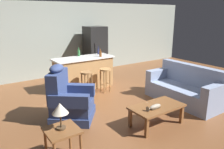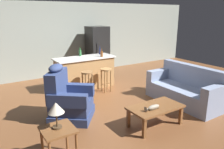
% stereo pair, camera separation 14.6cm
% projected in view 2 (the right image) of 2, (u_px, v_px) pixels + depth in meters
% --- Properties ---
extents(ground_plane, '(12.00, 12.00, 0.00)m').
position_uv_depth(ground_plane, '(109.00, 102.00, 5.65)').
color(ground_plane, brown).
extents(back_wall, '(12.00, 0.05, 2.60)m').
position_uv_depth(back_wall, '(62.00, 40.00, 7.83)').
color(back_wall, '#939E93').
rests_on(back_wall, ground_plane).
extents(coffee_table, '(1.10, 0.60, 0.42)m').
position_uv_depth(coffee_table, '(155.00, 109.00, 4.37)').
color(coffee_table, brown).
rests_on(coffee_table, ground_plane).
extents(fish_figurine, '(0.34, 0.10, 0.10)m').
position_uv_depth(fish_figurine, '(152.00, 108.00, 4.19)').
color(fish_figurine, '#4C3823').
rests_on(fish_figurine, coffee_table).
extents(couch, '(0.84, 1.90, 0.94)m').
position_uv_depth(couch, '(186.00, 90.00, 5.53)').
color(couch, '#8493B2').
rests_on(couch, ground_plane).
extents(recliner_near_lamp, '(1.18, 1.18, 1.20)m').
position_uv_depth(recliner_near_lamp, '(68.00, 100.00, 4.66)').
color(recliner_near_lamp, navy).
rests_on(recliner_near_lamp, ground_plane).
extents(end_table, '(0.48, 0.48, 0.56)m').
position_uv_depth(end_table, '(58.00, 134.00, 3.26)').
color(end_table, brown).
rests_on(end_table, ground_plane).
extents(table_lamp, '(0.24, 0.24, 0.41)m').
position_uv_depth(table_lamp, '(56.00, 109.00, 3.17)').
color(table_lamp, '#4C3823').
rests_on(table_lamp, end_table).
extents(kitchen_island, '(1.80, 0.70, 0.95)m').
position_uv_depth(kitchen_island, '(85.00, 72.00, 6.62)').
color(kitchen_island, '#AD7F4C').
rests_on(kitchen_island, ground_plane).
extents(bar_stool_left, '(0.32, 0.32, 0.68)m').
position_uv_depth(bar_stool_left, '(87.00, 79.00, 5.99)').
color(bar_stool_left, olive).
rests_on(bar_stool_left, ground_plane).
extents(bar_stool_right, '(0.32, 0.32, 0.68)m').
position_uv_depth(bar_stool_right, '(106.00, 76.00, 6.30)').
color(bar_stool_right, '#A87A47').
rests_on(bar_stool_right, ground_plane).
extents(refrigerator, '(0.70, 0.69, 1.76)m').
position_uv_depth(refrigerator, '(97.00, 51.00, 8.06)').
color(refrigerator, black).
rests_on(refrigerator, ground_plane).
extents(bottle_tall_green, '(0.06, 0.06, 0.26)m').
position_uv_depth(bottle_tall_green, '(100.00, 51.00, 6.95)').
color(bottle_tall_green, '#23284C').
rests_on(bottle_tall_green, kitchen_island).
extents(bottle_short_amber, '(0.08, 0.08, 0.24)m').
position_uv_depth(bottle_short_amber, '(102.00, 54.00, 6.55)').
color(bottle_short_amber, brown).
rests_on(bottle_short_amber, kitchen_island).
extents(bottle_wine_dark, '(0.08, 0.08, 0.26)m').
position_uv_depth(bottle_wine_dark, '(80.00, 53.00, 6.65)').
color(bottle_wine_dark, '#2D6B38').
rests_on(bottle_wine_dark, kitchen_island).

